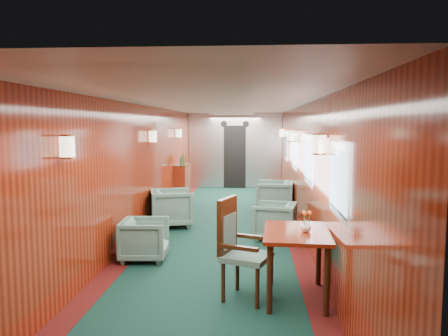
# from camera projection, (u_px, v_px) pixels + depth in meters

# --- Properties ---
(room) EXTENTS (12.00, 12.10, 2.40)m
(room) POSITION_uv_depth(u_px,v_px,m) (221.00, 146.00, 8.08)
(room) COLOR #0E3228
(room) RESTS_ON ground
(bulkhead) EXTENTS (2.98, 0.17, 2.39)m
(bulkhead) POSITION_uv_depth(u_px,v_px,m) (235.00, 151.00, 14.00)
(bulkhead) COLOR silver
(bulkhead) RESTS_ON ground
(windows_right) EXTENTS (0.02, 8.60, 0.80)m
(windows_right) POSITION_uv_depth(u_px,v_px,m) (301.00, 156.00, 8.25)
(windows_right) COLOR silver
(windows_right) RESTS_ON ground
(wall_sconces) EXTENTS (2.97, 7.97, 0.25)m
(wall_sconces) POSITION_uv_depth(u_px,v_px,m) (223.00, 137.00, 8.63)
(wall_sconces) COLOR beige
(wall_sconces) RESTS_ON ground
(dining_table) EXTENTS (0.81, 1.11, 0.80)m
(dining_table) POSITION_uv_depth(u_px,v_px,m) (297.00, 242.00, 5.07)
(dining_table) COLOR maroon
(dining_table) RESTS_ON ground
(side_chair) EXTENTS (0.67, 0.69, 1.18)m
(side_chair) POSITION_uv_depth(u_px,v_px,m) (238.00, 244.00, 5.10)
(side_chair) COLOR #214E4A
(side_chair) RESTS_ON ground
(credenza) EXTENTS (0.34, 1.07, 1.24)m
(credenza) POSITION_uv_depth(u_px,v_px,m) (182.00, 181.00, 11.95)
(credenza) COLOR maroon
(credenza) RESTS_ON ground
(flower_vase) EXTENTS (0.17, 0.17, 0.13)m
(flower_vase) POSITION_uv_depth(u_px,v_px,m) (306.00, 226.00, 5.02)
(flower_vase) COLOR white
(flower_vase) RESTS_ON dining_table
(armchair_left_near) EXTENTS (0.73, 0.71, 0.62)m
(armchair_left_near) POSITION_uv_depth(u_px,v_px,m) (145.00, 239.00, 6.57)
(armchair_left_near) COLOR #214E4A
(armchair_left_near) RESTS_ON ground
(armchair_left_far) EXTENTS (1.01, 0.99, 0.75)m
(armchair_left_far) POSITION_uv_depth(u_px,v_px,m) (172.00, 208.00, 8.73)
(armchair_left_far) COLOR #214E4A
(armchair_left_far) RESTS_ON ground
(armchair_right_near) EXTENTS (0.84, 0.83, 0.65)m
(armchair_right_near) POSITION_uv_depth(u_px,v_px,m) (275.00, 221.00, 7.77)
(armchair_right_near) COLOR #214E4A
(armchair_right_near) RESTS_ON ground
(armchair_right_far) EXTENTS (0.90, 0.88, 0.75)m
(armchair_right_far) POSITION_uv_depth(u_px,v_px,m) (274.00, 197.00, 10.00)
(armchair_right_far) COLOR #214E4A
(armchair_right_far) RESTS_ON ground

